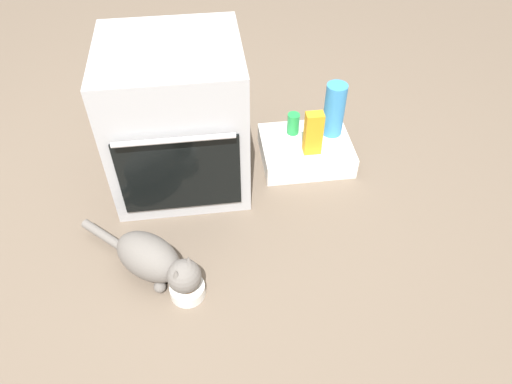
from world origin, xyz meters
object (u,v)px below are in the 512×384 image
Objects in this scene: pantry_cabinet at (306,150)px; food_bowl at (187,289)px; oven at (177,119)px; soda_can at (293,124)px; cat at (154,260)px; water_bottle at (334,110)px; juice_carton at (313,133)px.

food_bowl is at bearing -130.15° from pantry_cabinet.
soda_can is (0.61, 0.14, -0.19)m from oven.
cat is 1.82× the size of water_bottle.
cat is (-0.80, -0.68, 0.05)m from pantry_cabinet.
water_bottle reaches higher than pantry_cabinet.
oven is at bearing 177.37° from juice_carton.
juice_carton is (0.67, -0.03, -0.13)m from oven.
water_bottle reaches higher than food_bowl.
pantry_cabinet is at bearing 49.85° from food_bowl.
soda_can is at bearing 87.08° from cat.
soda_can is 0.50× the size of juice_carton.
oven is 1.37× the size of cat.
soda_can is 0.23m from water_bottle.
oven is 3.12× the size of juice_carton.
juice_carton is at bearing -83.02° from pantry_cabinet.
oven is 5.00× the size of food_bowl.
pantry_cabinet is 3.20× the size of food_bowl.
soda_can reaches higher than cat.
food_bowl is at bearing -124.68° from soda_can.
oven is 0.82m from food_bowl.
oven reaches higher than water_bottle.
food_bowl is (-0.67, -0.79, -0.03)m from pantry_cabinet.
cat is (-0.13, 0.11, 0.08)m from food_bowl.
pantry_cabinet is at bearing -157.07° from water_bottle.
cat reaches higher than pantry_cabinet.
food_bowl is at bearing -133.58° from juice_carton.
water_bottle is at bearing 46.25° from food_bowl.
soda_can reaches higher than food_bowl.
juice_carton reaches higher than cat.
oven is 0.69m from juice_carton.
oven is 6.23× the size of soda_can.
water_bottle reaches higher than juice_carton.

